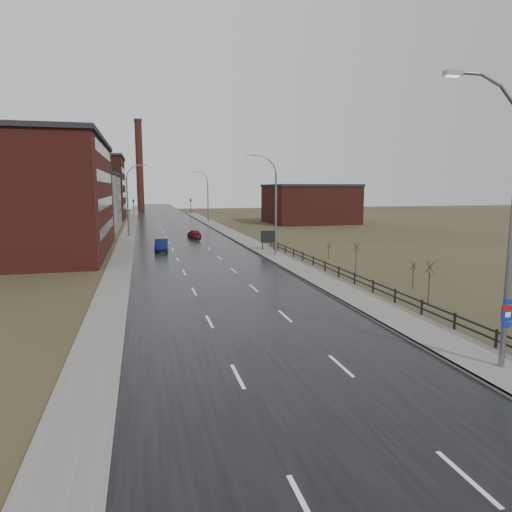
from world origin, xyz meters
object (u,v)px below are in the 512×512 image
car_near (162,245)px  car_far (194,234)px  streetlight_main (506,230)px  billboard (268,237)px

car_near → car_far: (5.54, 13.47, -0.04)m
streetlight_main → car_far: size_ratio=2.99×
streetlight_main → billboard: 38.41m
billboard → car_far: (-7.22, 16.59, -1.01)m
streetlight_main → car_far: bearing=96.9°
car_near → car_far: size_ratio=1.09×
billboard → car_near: billboard is taller
streetlight_main → car_near: bearing=106.4°
streetlight_main → car_far: streetlight_main is taller
streetlight_main → car_near: (-12.13, 41.28, -5.33)m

